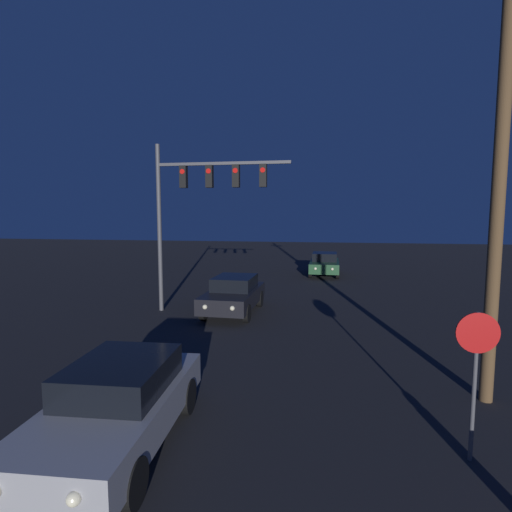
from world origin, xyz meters
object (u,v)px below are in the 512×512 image
(car_mid, at_px, (234,294))
(stop_sign, at_px, (476,359))
(car_far, at_px, (324,264))
(utility_pole, at_px, (500,173))
(traffic_signal_mast, at_px, (198,195))
(car_near, at_px, (118,404))

(car_mid, xyz_separation_m, stop_sign, (6.18, -9.22, 0.97))
(car_mid, height_order, car_far, same)
(car_far, height_order, utility_pole, utility_pole)
(traffic_signal_mast, bearing_deg, utility_pole, -37.43)
(car_near, distance_m, car_far, 21.25)
(traffic_signal_mast, relative_size, utility_pole, 0.72)
(car_far, bearing_deg, car_near, 81.27)
(car_near, bearing_deg, car_mid, -92.34)
(car_near, distance_m, stop_sign, 6.13)
(stop_sign, distance_m, utility_pole, 4.16)
(car_mid, bearing_deg, stop_sign, 125.29)
(traffic_signal_mast, xyz_separation_m, utility_pole, (8.74, -6.69, 0.09))
(car_mid, relative_size, traffic_signal_mast, 0.64)
(car_mid, bearing_deg, traffic_signal_mast, 6.90)
(traffic_signal_mast, distance_m, utility_pole, 11.01)
(car_near, height_order, car_far, same)
(car_mid, bearing_deg, car_far, -107.12)
(car_far, relative_size, utility_pole, 0.46)
(car_far, relative_size, stop_sign, 1.77)
(car_mid, xyz_separation_m, traffic_signal_mast, (-1.46, -0.14, 4.10))
(car_mid, xyz_separation_m, car_far, (3.74, 11.12, 0.00))
(car_near, xyz_separation_m, car_far, (3.58, 20.95, 0.00))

